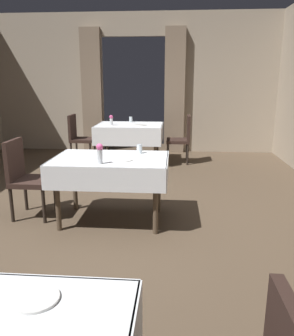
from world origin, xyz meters
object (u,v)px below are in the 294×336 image
object	(u,v)px
dining_table_far	(130,130)
plate_near_b	(35,299)
glass_mid_b	(139,149)
plate_far_b	(140,125)
chair_far_right	(182,137)
plate_mid_c	(123,160)
glass_far_c	(131,119)
dining_table_mid	(111,166)
flower_vase_far	(111,120)
chair_mid_left	(25,175)
chair_far_left	(79,136)
flower_vase_mid	(100,153)

from	to	relation	value
dining_table_far	plate_near_b	distance (m)	5.49
glass_mid_b	plate_far_b	size ratio (longest dim) A/B	0.45
chair_far_right	plate_near_b	distance (m)	5.55
plate_mid_c	glass_far_c	world-z (taller)	glass_far_c
dining_table_mid	plate_near_b	bearing A→B (deg)	-86.15
chair_far_right	glass_far_c	bearing A→B (deg)	162.53
plate_near_b	flower_vase_far	world-z (taller)	flower_vase_far
chair_mid_left	chair_far_left	size ratio (longest dim) A/B	1.00
glass_far_c	glass_mid_b	bearing A→B (deg)	-80.81
dining_table_mid	flower_vase_mid	bearing A→B (deg)	-100.82
dining_table_far	plate_mid_c	distance (m)	3.06
dining_table_far	flower_vase_far	world-z (taller)	flower_vase_far
dining_table_far	glass_far_c	size ratio (longest dim) A/B	11.47
chair_far_right	plate_far_b	world-z (taller)	chair_far_right
chair_far_right	plate_near_b	size ratio (longest dim) A/B	4.84
dining_table_mid	chair_mid_left	world-z (taller)	chair_mid_left
dining_table_mid	plate_far_b	xyz separation A→B (m)	(0.05, 2.80, 0.10)
flower_vase_mid	glass_mid_b	bearing A→B (deg)	57.03
chair_far_left	plate_mid_c	world-z (taller)	chair_far_left
glass_far_c	plate_mid_c	bearing A→B (deg)	-84.14
chair_far_right	flower_vase_far	size ratio (longest dim) A/B	4.76
flower_vase_mid	plate_near_b	bearing A→B (deg)	-84.26
chair_far_right	plate_mid_c	distance (m)	3.16
plate_near_b	plate_far_b	bearing A→B (deg)	91.30
chair_far_left	chair_mid_left	bearing A→B (deg)	-86.75
dining_table_far	chair_mid_left	world-z (taller)	chair_mid_left
chair_far_right	plate_far_b	bearing A→B (deg)	-169.39
glass_mid_b	flower_vase_far	bearing A→B (deg)	107.66
glass_mid_b	glass_far_c	bearing A→B (deg)	99.19
dining_table_mid	chair_far_left	distance (m)	3.15
glass_mid_b	flower_vase_far	xyz separation A→B (m)	(-0.80, 2.51, 0.05)
chair_far_right	plate_far_b	xyz separation A→B (m)	(-0.81, -0.15, 0.24)
dining_table_far	flower_vase_mid	distance (m)	3.22
chair_mid_left	plate_far_b	distance (m)	2.97
plate_mid_c	flower_vase_far	xyz separation A→B (m)	(-0.66, 2.88, 0.10)
chair_far_left	glass_mid_b	world-z (taller)	chair_far_left
chair_far_left	chair_far_right	xyz separation A→B (m)	(2.05, 0.05, 0.00)
plate_near_b	glass_far_c	world-z (taller)	glass_far_c
chair_far_left	glass_mid_b	bearing A→B (deg)	-60.62
chair_far_left	glass_far_c	distance (m)	1.11
dining_table_mid	glass_far_c	world-z (taller)	glass_far_c
chair_mid_left	plate_far_b	world-z (taller)	chair_mid_left
plate_near_b	plate_far_b	distance (m)	5.36
dining_table_mid	chair_mid_left	bearing A→B (deg)	177.44
dining_table_far	plate_far_b	size ratio (longest dim) A/B	5.36
dining_table_mid	chair_far_left	bearing A→B (deg)	112.30
glass_far_c	flower_vase_far	bearing A→B (deg)	-120.97
plate_far_b	glass_far_c	bearing A→B (deg)	116.55
chair_far_right	flower_vase_mid	size ratio (longest dim) A/B	4.35
chair_far_left	dining_table_mid	bearing A→B (deg)	-67.70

